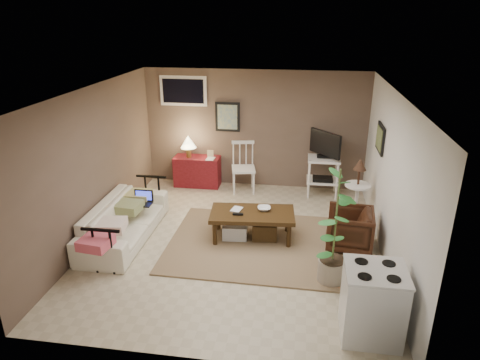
% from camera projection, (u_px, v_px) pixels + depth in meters
% --- Properties ---
extents(floor, '(5.00, 5.00, 0.00)m').
position_uv_depth(floor, '(236.00, 242.00, 6.84)').
color(floor, '#C1B293').
rests_on(floor, ground).
extents(art_back, '(0.50, 0.03, 0.60)m').
position_uv_depth(art_back, '(228.00, 117.00, 8.66)').
color(art_back, black).
extents(art_right, '(0.03, 0.60, 0.45)m').
position_uv_depth(art_right, '(380.00, 138.00, 6.95)').
color(art_right, black).
extents(window, '(0.96, 0.03, 0.60)m').
position_uv_depth(window, '(183.00, 91.00, 8.60)').
color(window, white).
extents(rug, '(2.77, 2.23, 0.03)m').
position_uv_depth(rug, '(256.00, 243.00, 6.77)').
color(rug, '#7E6749').
rests_on(rug, floor).
extents(coffee_table, '(1.38, 0.80, 0.50)m').
position_uv_depth(coffee_table, '(252.00, 223.00, 6.84)').
color(coffee_table, '#3C2610').
rests_on(coffee_table, floor).
extents(sofa, '(0.61, 2.09, 0.82)m').
position_uv_depth(sofa, '(124.00, 215.00, 6.84)').
color(sofa, white).
rests_on(sofa, floor).
extents(sofa_pillows, '(0.40, 1.99, 0.14)m').
position_uv_depth(sofa_pillows, '(120.00, 216.00, 6.58)').
color(sofa_pillows, '#F1D9C7').
rests_on(sofa_pillows, sofa).
extents(sofa_end_rails, '(0.56, 2.09, 0.70)m').
position_uv_depth(sofa_end_rails, '(131.00, 218.00, 6.84)').
color(sofa_end_rails, black).
rests_on(sofa_end_rails, floor).
extents(laptop, '(0.32, 0.23, 0.22)m').
position_uv_depth(laptop, '(143.00, 200.00, 7.10)').
color(laptop, black).
rests_on(laptop, sofa).
extents(red_console, '(0.94, 0.42, 1.09)m').
position_uv_depth(red_console, '(197.00, 168.00, 8.95)').
color(red_console, maroon).
rests_on(red_console, floor).
extents(spindle_chair, '(0.54, 0.54, 1.01)m').
position_uv_depth(spindle_chair, '(243.00, 169.00, 8.64)').
color(spindle_chair, white).
rests_on(spindle_chair, floor).
extents(tv_stand, '(0.61, 0.62, 1.31)m').
position_uv_depth(tv_stand, '(324.00, 162.00, 8.35)').
color(tv_stand, white).
rests_on(tv_stand, floor).
extents(side_table, '(0.43, 0.43, 1.16)m').
position_uv_depth(side_table, '(358.00, 183.00, 7.26)').
color(side_table, white).
rests_on(side_table, floor).
extents(armchair, '(0.69, 0.73, 0.70)m').
position_uv_depth(armchair, '(350.00, 227.00, 6.57)').
color(armchair, '#33190E').
rests_on(armchair, floor).
extents(potted_plant, '(0.41, 0.41, 1.66)m').
position_uv_depth(potted_plant, '(336.00, 223.00, 5.53)').
color(potted_plant, gray).
rests_on(potted_plant, floor).
extents(stove, '(0.66, 0.62, 0.87)m').
position_uv_depth(stove, '(372.00, 303.00, 4.73)').
color(stove, silver).
rests_on(stove, floor).
extents(bowl, '(0.21, 0.08, 0.21)m').
position_uv_depth(bowl, '(264.00, 204.00, 6.81)').
color(bowl, '#3C2610').
rests_on(bowl, coffee_table).
extents(book_table, '(0.15, 0.05, 0.21)m').
position_uv_depth(book_table, '(232.00, 203.00, 6.84)').
color(book_table, '#3C2610').
rests_on(book_table, coffee_table).
extents(book_console, '(0.17, 0.03, 0.22)m').
position_uv_depth(book_console, '(206.00, 154.00, 8.70)').
color(book_console, '#3C2610').
rests_on(book_console, red_console).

